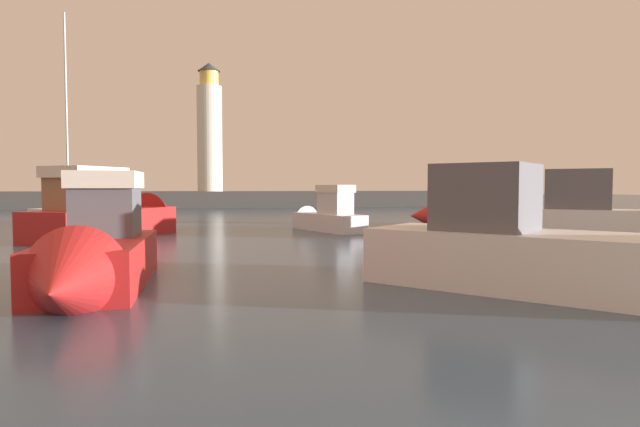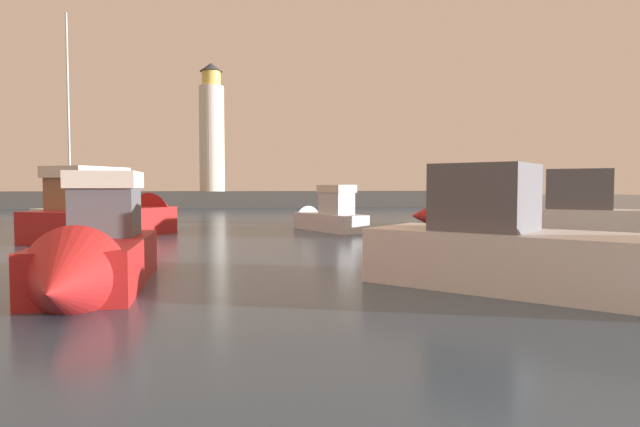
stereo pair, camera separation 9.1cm
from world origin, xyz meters
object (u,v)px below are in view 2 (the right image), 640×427
at_px(motorboat_5, 472,211).
at_px(sailboat_moored, 78,216).
at_px(motorboat_6, 581,255).
at_px(motorboat_0, 122,214).
at_px(motorboat_2, 616,218).
at_px(motorboat_1, 92,255).
at_px(lighthouse, 212,131).
at_px(motorboat_3, 324,216).

bearing_deg(motorboat_5, sailboat_moored, 168.40).
xyz_separation_m(motorboat_6, sailboat_moored, (-15.69, 23.22, -0.32)).
relative_size(motorboat_0, motorboat_2, 1.24).
xyz_separation_m(motorboat_1, motorboat_2, (18.48, 7.13, 0.18)).
height_order(lighthouse, motorboat_0, lighthouse).
bearing_deg(lighthouse, motorboat_1, -91.70).
bearing_deg(motorboat_0, motorboat_2, -17.56).
bearing_deg(motorboat_3, motorboat_1, -117.52).
bearing_deg(lighthouse, motorboat_2, -67.21).
height_order(lighthouse, motorboat_2, lighthouse).
height_order(motorboat_1, motorboat_3, motorboat_1).
bearing_deg(motorboat_3, motorboat_6, -83.05).
bearing_deg(motorboat_3, lighthouse, 101.21).
relative_size(motorboat_2, motorboat_3, 1.18).
bearing_deg(motorboat_5, lighthouse, 116.05).
distance_m(motorboat_2, motorboat_5, 9.43).
xyz_separation_m(motorboat_1, motorboat_6, (10.00, -2.21, 0.07)).
bearing_deg(sailboat_moored, motorboat_6, -55.95).
bearing_deg(motorboat_1, lighthouse, 88.30).
distance_m(motorboat_5, sailboat_moored, 22.90).
relative_size(motorboat_3, sailboat_moored, 0.49).
height_order(motorboat_5, motorboat_6, motorboat_5).
bearing_deg(motorboat_3, motorboat_2, -37.04).
height_order(lighthouse, sailboat_moored, lighthouse).
bearing_deg(lighthouse, sailboat_moored, -104.91).
bearing_deg(motorboat_6, lighthouse, 99.74).
height_order(motorboat_3, motorboat_5, motorboat_5).
relative_size(motorboat_0, motorboat_1, 1.36).
bearing_deg(motorboat_5, motorboat_1, -135.58).
distance_m(motorboat_3, sailboat_moored, 14.79).
xyz_separation_m(motorboat_5, motorboat_6, (-6.74, -18.61, 0.02)).
xyz_separation_m(motorboat_0, motorboat_3, (9.74, 1.56, -0.25)).
bearing_deg(motorboat_0, motorboat_6, -53.09).
bearing_deg(motorboat_0, lighthouse, 84.52).
height_order(motorboat_0, motorboat_3, motorboat_0).
xyz_separation_m(motorboat_2, motorboat_3, (-10.60, 8.00, -0.24)).
distance_m(motorboat_2, motorboat_6, 12.62).
bearing_deg(motorboat_5, motorboat_3, -171.85).
bearing_deg(motorboat_3, sailboat_moored, 156.61).
bearing_deg(motorboat_6, motorboat_2, 47.78).
relative_size(motorboat_5, sailboat_moored, 0.60).
xyz_separation_m(motorboat_2, motorboat_5, (-1.74, 9.26, -0.13)).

